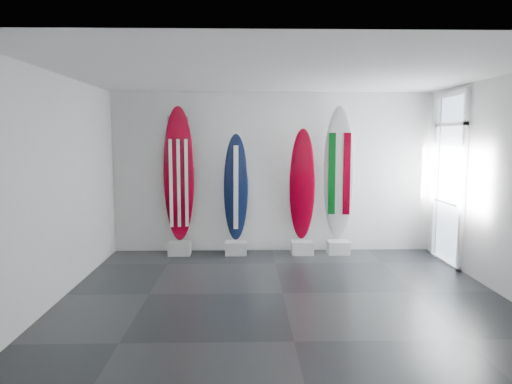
{
  "coord_description": "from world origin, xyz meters",
  "views": [
    {
      "loc": [
        -0.52,
        -6.23,
        2.15
      ],
      "look_at": [
        -0.34,
        1.4,
        1.26
      ],
      "focal_mm": 32.51,
      "sensor_mm": 36.0,
      "label": 1
    }
  ],
  "objects_px": {
    "surfboard_usa": "(179,175)",
    "surfboard_navy": "(236,188)",
    "surfboard_italy": "(339,174)",
    "surfboard_swiss": "(302,185)"
  },
  "relations": [
    {
      "from": "surfboard_usa",
      "to": "surfboard_italy",
      "type": "xyz_separation_m",
      "value": [
        2.95,
        0.0,
        0.0
      ]
    },
    {
      "from": "surfboard_navy",
      "to": "surfboard_italy",
      "type": "bearing_deg",
      "value": -5.92
    },
    {
      "from": "surfboard_usa",
      "to": "surfboard_navy",
      "type": "xyz_separation_m",
      "value": [
        1.05,
        0.0,
        -0.25
      ]
    },
    {
      "from": "surfboard_navy",
      "to": "surfboard_italy",
      "type": "relative_size",
      "value": 0.8
    },
    {
      "from": "surfboard_navy",
      "to": "surfboard_swiss",
      "type": "xyz_separation_m",
      "value": [
        1.23,
        0.0,
        0.05
      ]
    },
    {
      "from": "surfboard_italy",
      "to": "surfboard_swiss",
      "type": "bearing_deg",
      "value": -166.22
    },
    {
      "from": "surfboard_swiss",
      "to": "surfboard_italy",
      "type": "bearing_deg",
      "value": 4.75
    },
    {
      "from": "surfboard_usa",
      "to": "surfboard_navy",
      "type": "relative_size",
      "value": 1.25
    },
    {
      "from": "surfboard_usa",
      "to": "surfboard_swiss",
      "type": "distance_m",
      "value": 2.28
    },
    {
      "from": "surfboard_navy",
      "to": "surfboard_swiss",
      "type": "distance_m",
      "value": 1.23
    }
  ]
}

